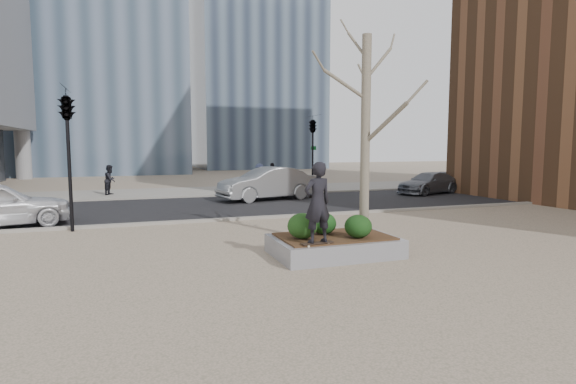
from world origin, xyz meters
name	(u,v)px	position (x,y,z in m)	size (l,w,h in m)	color
ground	(296,258)	(0.00, 0.00, 0.00)	(120.00, 120.00, 0.00)	tan
street	(218,206)	(0.00, 10.00, 0.01)	(60.00, 8.00, 0.02)	black
far_sidewalk	(196,192)	(0.00, 17.00, 0.01)	(60.00, 6.00, 0.02)	gray
planter	(334,246)	(1.00, 0.00, 0.23)	(3.00, 2.00, 0.45)	gray
planter_mulch	(334,236)	(1.00, 0.00, 0.47)	(2.70, 1.70, 0.04)	#382314
sycamore_tree	(366,103)	(2.00, 0.30, 3.79)	(2.80, 2.80, 6.60)	gray
shrub_left	(302,226)	(0.13, -0.08, 0.80)	(0.72, 0.72, 0.61)	#133D14
shrub_middle	(324,223)	(0.83, 0.25, 0.76)	(0.64, 0.64, 0.55)	#123913
shrub_right	(358,226)	(1.43, -0.45, 0.77)	(0.66, 0.66, 0.56)	black
skateboard	(317,244)	(0.23, -0.75, 0.49)	(0.78, 0.20, 0.07)	black
skateboarder	(317,202)	(0.23, -0.75, 1.44)	(0.66, 0.44, 1.82)	black
car_silver	(267,184)	(2.77, 11.60, 0.84)	(1.73, 4.96, 1.64)	#95999D
car_third	(428,183)	(12.29, 11.36, 0.62)	(1.69, 4.16, 1.21)	slate
pedestrian_a	(110,180)	(-4.75, 16.74, 0.85)	(0.80, 0.63, 1.65)	black
pedestrian_b	(260,177)	(3.80, 16.55, 0.84)	(1.06, 0.61, 1.63)	#3D476E
pedestrian_c	(273,177)	(4.25, 15.34, 0.88)	(1.00, 0.42, 1.71)	black
traffic_light_near	(69,161)	(-5.50, 5.60, 2.25)	(0.60, 2.48, 4.50)	black
traffic_light_far	(313,154)	(6.50, 14.60, 2.25)	(0.60, 2.48, 4.50)	black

